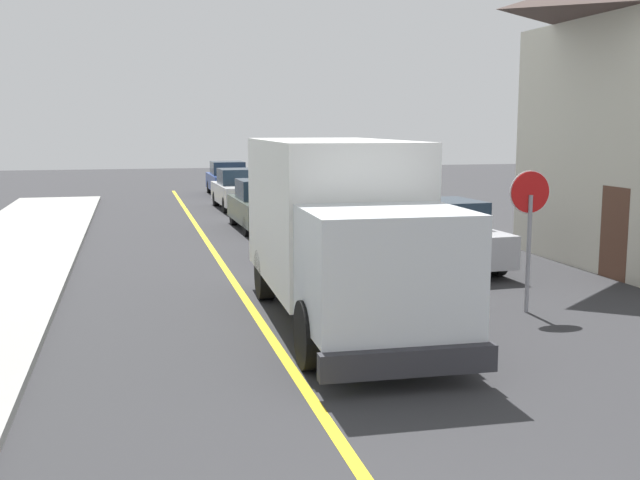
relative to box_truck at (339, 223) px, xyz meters
The scene contains 8 objects.
centre_line_yellow 2.30m from the box_truck, 158.50° to the left, with size 0.16×56.00×0.01m, color gold.
box_truck is the anchor object (origin of this frame).
parked_car_near 6.28m from the box_truck, 79.11° to the left, with size 1.92×4.45×1.67m.
parked_car_mid 12.33m from the box_truck, 86.58° to the left, with size 1.90×4.44×1.67m.
parked_car_far 18.93m from the box_truck, 87.46° to the left, with size 1.94×4.45×1.67m.
parked_car_furthest 25.56m from the box_truck, 87.33° to the left, with size 1.82×4.41×1.67m.
parked_van_across 5.93m from the box_truck, 49.20° to the left, with size 2.00×4.48×1.67m.
stop_sign 3.58m from the box_truck, ahead, with size 0.80×0.10×2.65m.
Camera 1 is at (-2.13, -3.35, 3.46)m, focal length 42.76 mm.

